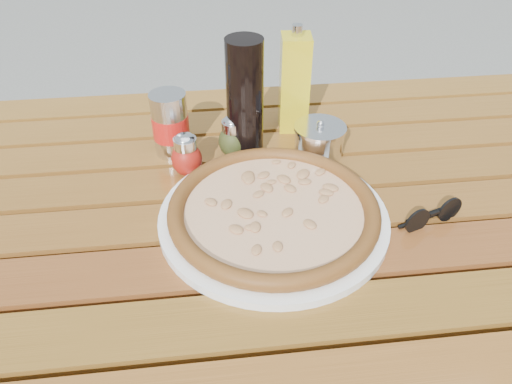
{
  "coord_description": "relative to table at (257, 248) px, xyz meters",
  "views": [
    {
      "loc": [
        -0.07,
        -0.6,
        1.27
      ],
      "look_at": [
        0.0,
        0.02,
        0.78
      ],
      "focal_mm": 35.0,
      "sensor_mm": 36.0,
      "label": 1
    }
  ],
  "objects": [
    {
      "name": "table",
      "position": [
        0.0,
        0.0,
        0.0
      ],
      "size": [
        1.4,
        0.9,
        0.75
      ],
      "color": "#3A200D",
      "rests_on": "ground"
    },
    {
      "name": "olive_oil_cruet",
      "position": [
        0.1,
        0.26,
        0.17
      ],
      "size": [
        0.06,
        0.06,
        0.21
      ],
      "rotation": [
        0.0,
        0.0,
        -0.09
      ],
      "color": "gold",
      "rests_on": "table"
    },
    {
      "name": "sunglasses",
      "position": [
        0.27,
        -0.05,
        0.09
      ],
      "size": [
        0.11,
        0.06,
        0.04
      ],
      "rotation": [
        0.0,
        0.0,
        0.33
      ],
      "color": "black",
      "rests_on": "table"
    },
    {
      "name": "plate",
      "position": [
        0.02,
        -0.02,
        0.08
      ],
      "size": [
        0.42,
        0.42,
        0.01
      ],
      "primitive_type": "cylinder",
      "rotation": [
        0.0,
        0.0,
        0.18
      ],
      "color": "white",
      "rests_on": "table"
    },
    {
      "name": "pizza",
      "position": [
        0.02,
        -0.02,
        0.1
      ],
      "size": [
        0.4,
        0.4,
        0.03
      ],
      "rotation": [
        0.0,
        0.0,
        0.23
      ],
      "color": "#FFE1B6",
      "rests_on": "plate"
    },
    {
      "name": "soda_can",
      "position": [
        -0.14,
        0.2,
        0.13
      ],
      "size": [
        0.07,
        0.07,
        0.12
      ],
      "rotation": [
        0.0,
        0.0,
        -0.1
      ],
      "color": "silver",
      "rests_on": "table"
    },
    {
      "name": "pepper_shaker",
      "position": [
        -0.11,
        0.13,
        0.11
      ],
      "size": [
        0.06,
        0.06,
        0.08
      ],
      "rotation": [
        0.0,
        0.0,
        0.11
      ],
      "color": "#AD1F13",
      "rests_on": "table"
    },
    {
      "name": "oregano_shaker",
      "position": [
        -0.02,
        0.18,
        0.11
      ],
      "size": [
        0.07,
        0.07,
        0.08
      ],
      "rotation": [
        0.0,
        0.0,
        -0.38
      ],
      "color": "#3E451B",
      "rests_on": "table"
    },
    {
      "name": "dark_bottle",
      "position": [
        -0.0,
        0.18,
        0.19
      ],
      "size": [
        0.08,
        0.08,
        0.22
      ],
      "primitive_type": "cylinder",
      "rotation": [
        0.0,
        0.0,
        0.3
      ],
      "color": "black",
      "rests_on": "table"
    },
    {
      "name": "parmesan_tin",
      "position": [
        0.13,
        0.16,
        0.11
      ],
      "size": [
        0.1,
        0.1,
        0.07
      ],
      "rotation": [
        0.0,
        0.0,
        -0.01
      ],
      "color": "silver",
      "rests_on": "table"
    }
  ]
}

